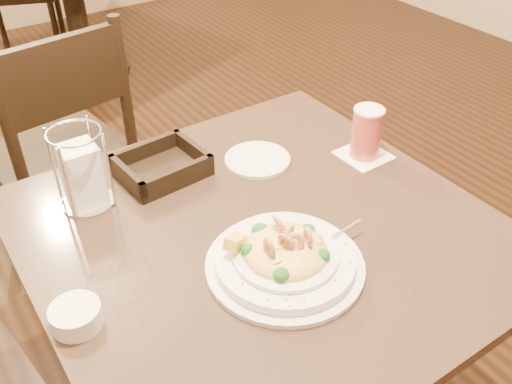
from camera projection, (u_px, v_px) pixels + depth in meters
main_table at (261, 305)px, 1.30m from camera, size 0.90×0.90×0.73m
dining_chair_near at (63, 151)px, 1.83m from camera, size 0.47×0.47×0.93m
pasta_bowl at (285, 257)px, 1.06m from camera, size 0.33×0.30×0.10m
drink_glass at (366, 133)px, 1.35m from camera, size 0.12×0.12×0.13m
bread_basket at (162, 167)px, 1.31m from camera, size 0.20×0.17×0.05m
napkin_caddy at (82, 174)px, 1.19m from camera, size 0.11×0.11×0.18m
side_plate at (257, 160)px, 1.36m from camera, size 0.18×0.18×0.01m
butter_ramekin at (76, 316)px, 0.95m from camera, size 0.10×0.10×0.04m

